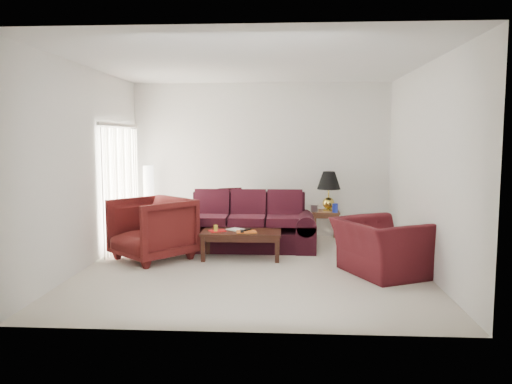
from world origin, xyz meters
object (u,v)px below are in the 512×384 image
(armchair_right, at_px, (381,247))
(sofa, at_px, (247,222))
(floor_lamp, at_px, (149,201))
(end_table, at_px, (325,225))
(coffee_table, at_px, (241,245))
(armchair_left, at_px, (152,229))

(armchair_right, bearing_deg, sofa, 27.34)
(sofa, xyz_separation_m, floor_lamp, (-2.00, 0.93, 0.23))
(end_table, bearing_deg, armchair_right, -75.77)
(end_table, relative_size, coffee_table, 0.44)
(end_table, relative_size, floor_lamp, 0.39)
(floor_lamp, xyz_separation_m, armchair_right, (4.02, -2.45, -0.32))
(sofa, height_order, armchair_right, sofa)
(armchair_right, distance_m, coffee_table, 2.24)
(sofa, distance_m, armchair_right, 2.53)
(armchair_left, bearing_deg, sofa, 71.87)
(floor_lamp, xyz_separation_m, armchair_left, (0.54, -1.78, -0.21))
(end_table, distance_m, floor_lamp, 3.44)
(armchair_right, bearing_deg, armchair_left, 53.48)
(armchair_left, xyz_separation_m, coffee_table, (1.41, 0.17, -0.28))
(end_table, relative_size, armchair_right, 0.46)
(sofa, height_order, floor_lamp, floor_lamp)
(armchair_left, bearing_deg, armchair_right, 30.58)
(floor_lamp, bearing_deg, armchair_right, -31.31)
(sofa, bearing_deg, armchair_right, -37.38)
(end_table, relative_size, armchair_left, 0.51)
(armchair_left, height_order, coffee_table, armchair_left)
(floor_lamp, height_order, armchair_right, floor_lamp)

